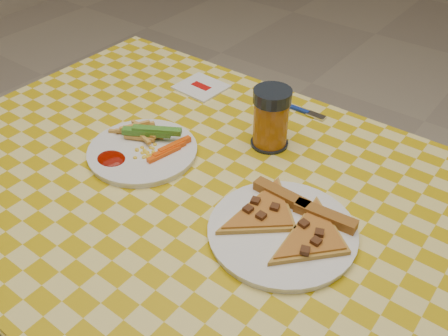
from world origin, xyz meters
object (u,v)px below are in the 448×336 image
(table, at_px, (204,213))
(plate_right, at_px, (282,232))
(drink_glass, at_px, (271,119))
(plate_left, at_px, (143,152))

(table, distance_m, plate_right, 0.21)
(drink_glass, bearing_deg, plate_left, -134.59)
(table, distance_m, drink_glass, 0.25)
(drink_glass, bearing_deg, plate_right, -51.99)
(table, distance_m, plate_left, 0.19)
(table, xyz_separation_m, plate_left, (-0.17, 0.00, 0.08))
(plate_left, bearing_deg, table, -1.29)
(drink_glass, bearing_deg, table, -96.64)
(plate_left, xyz_separation_m, drink_glass, (0.20, 0.20, 0.06))
(table, height_order, plate_right, plate_right)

